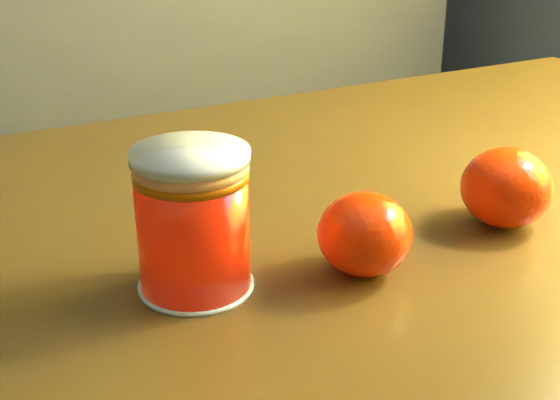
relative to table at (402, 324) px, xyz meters
name	(u,v)px	position (x,y,z in m)	size (l,w,h in m)	color
table	(402,324)	(0.00, 0.00, 0.00)	(1.09, 0.79, 0.79)	brown
juice_glass	(193,222)	(-0.19, -0.03, 0.15)	(0.08, 0.08, 0.10)	red
orange_front	(365,234)	(-0.08, -0.06, 0.13)	(0.07, 0.07, 0.06)	#F73104
orange_back	(506,188)	(0.06, -0.04, 0.13)	(0.07, 0.07, 0.06)	#F73104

